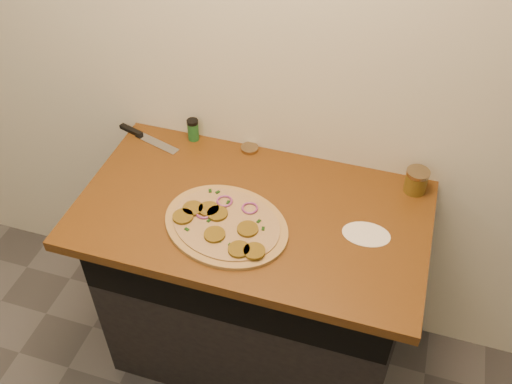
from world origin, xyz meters
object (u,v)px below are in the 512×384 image
(pizza, at_px, (225,224))
(spice_shaker, at_px, (193,130))
(chefs_knife, at_px, (143,136))
(salsa_jar, at_px, (416,181))

(pizza, height_order, spice_shaker, spice_shaker)
(chefs_knife, distance_m, salsa_jar, 1.05)
(chefs_knife, height_order, salsa_jar, salsa_jar)
(pizza, xyz_separation_m, salsa_jar, (0.58, 0.36, 0.03))
(pizza, distance_m, salsa_jar, 0.68)
(pizza, xyz_separation_m, chefs_knife, (-0.47, 0.36, -0.01))
(chefs_knife, height_order, spice_shaker, spice_shaker)
(salsa_jar, bearing_deg, spice_shaker, 177.14)
(chefs_knife, relative_size, spice_shaker, 3.17)
(pizza, height_order, salsa_jar, salsa_jar)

